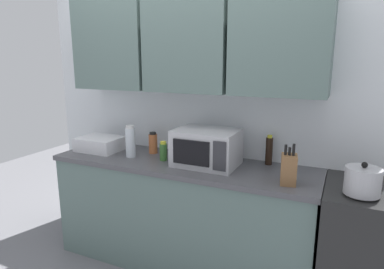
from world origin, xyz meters
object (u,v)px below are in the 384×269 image
bottle_clear_tall (130,142)px  bottle_spice_jar (153,143)px  knife_block (289,169)px  bottle_green_oil (163,151)px  microwave (207,148)px  bottle_soy_dark (269,151)px  kettle (363,181)px  dish_rack (100,144)px  stove_range (382,257)px

bottle_clear_tall → bottle_spice_jar: bearing=56.9°
knife_block → bottle_green_oil: size_ratio=1.76×
microwave → bottle_soy_dark: bearing=26.5°
kettle → bottle_spice_jar: size_ratio=1.10×
dish_rack → knife_block: knife_block is taller
kettle → microwave: microwave is taller
bottle_spice_jar → bottle_clear_tall: bottle_clear_tall is taller
dish_rack → bottle_soy_dark: size_ratio=1.61×
kettle → dish_rack: 2.12m
kettle → bottle_soy_dark: bottle_soy_dark is taller
knife_block → bottle_spice_jar: 1.23m
dish_rack → bottle_clear_tall: bearing=-8.5°
microwave → dish_rack: 1.04m
knife_block → bottle_clear_tall: 1.31m
dish_rack → bottle_soy_dark: (1.47, 0.22, 0.05)m
kettle → bottle_soy_dark: bearing=149.3°
bottle_clear_tall → microwave: bearing=5.1°
stove_range → kettle: 0.59m
kettle → knife_block: size_ratio=0.74×
stove_range → microwave: bearing=178.9°
microwave → knife_block: bearing=-13.1°
kettle → bottle_spice_jar: (-1.63, 0.28, -0.01)m
stove_range → bottle_spice_jar: 1.89m
stove_range → bottle_green_oil: (-1.61, -0.01, 0.52)m
bottle_soy_dark → bottle_spice_jar: bottle_soy_dark is taller
bottle_spice_jar → kettle: bearing=-9.7°
kettle → knife_block: bearing=178.0°
kettle → dish_rack: size_ratio=0.54×
dish_rack → bottle_spice_jar: 0.50m
dish_rack → knife_block: bearing=-4.9°
knife_block → bottle_soy_dark: knife_block is taller
microwave → dish_rack: bearing=-179.7°
kettle → dish_rack: (-2.11, 0.16, -0.04)m
bottle_spice_jar → bottle_green_oil: (0.19, -0.15, -0.01)m
bottle_spice_jar → dish_rack: bearing=-166.1°
stove_range → bottle_clear_tall: bottle_clear_tall is taller
microwave → bottle_spice_jar: microwave is taller
stove_range → dish_rack: dish_rack is taller
bottle_soy_dark → kettle: bearing=-30.7°
kettle → bottle_clear_tall: bearing=176.6°
bottle_soy_dark → bottle_green_oil: (-0.80, -0.25, -0.04)m
stove_range → dish_rack: size_ratio=2.40×
bottle_soy_dark → microwave: bearing=-153.5°
stove_range → dish_rack: bearing=179.5°
bottle_spice_jar → bottle_green_oil: size_ratio=1.19×
stove_range → bottle_spice_jar: bearing=175.6°
kettle → bottle_green_oil: 1.45m
kettle → bottle_soy_dark: (-0.64, 0.38, 0.02)m
stove_range → microwave: size_ratio=1.90×
microwave → knife_block: (0.64, -0.15, -0.04)m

